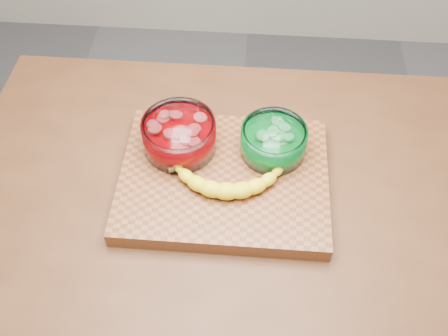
{
  "coord_description": "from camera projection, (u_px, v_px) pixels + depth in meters",
  "views": [
    {
      "loc": [
        0.05,
        -0.65,
        1.8
      ],
      "look_at": [
        0.0,
        0.0,
        0.96
      ],
      "focal_mm": 40.0,
      "sensor_mm": 36.0,
      "label": 1
    }
  ],
  "objects": [
    {
      "name": "ground",
      "position": [
        224.0,
        330.0,
        1.82
      ],
      "size": [
        3.5,
        3.5,
        0.0
      ],
      "primitive_type": "plane",
      "color": "#5E5E63",
      "rests_on": "ground"
    },
    {
      "name": "counter",
      "position": [
        224.0,
        275.0,
        1.46
      ],
      "size": [
        1.2,
        0.8,
        0.9
      ],
      "primitive_type": "cube",
      "color": "#4F2C17",
      "rests_on": "ground"
    },
    {
      "name": "cutting_board",
      "position": [
        224.0,
        179.0,
        1.09
      ],
      "size": [
        0.45,
        0.35,
        0.04
      ],
      "primitive_type": "cube",
      "color": "brown",
      "rests_on": "counter"
    },
    {
      "name": "bowl_red",
      "position": [
        179.0,
        136.0,
        1.1
      ],
      "size": [
        0.16,
        0.16,
        0.08
      ],
      "color": "white",
      "rests_on": "cutting_board"
    },
    {
      "name": "bowl_green",
      "position": [
        273.0,
        141.0,
        1.09
      ],
      "size": [
        0.14,
        0.14,
        0.07
      ],
      "color": "white",
      "rests_on": "cutting_board"
    },
    {
      "name": "banana",
      "position": [
        227.0,
        179.0,
        1.05
      ],
      "size": [
        0.27,
        0.12,
        0.04
      ],
      "primitive_type": null,
      "color": "yellow",
      "rests_on": "cutting_board"
    }
  ]
}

